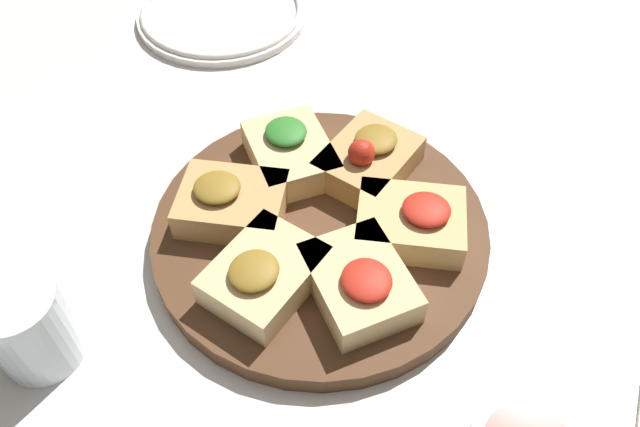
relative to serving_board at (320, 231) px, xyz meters
The scene contains 10 objects.
ground_plane 0.01m from the serving_board, ahead, with size 3.00×3.00×0.00m, color silver.
serving_board is the anchor object (origin of this frame).
focaccia_slice_0 0.09m from the serving_board, 76.00° to the right, with size 0.10×0.11×0.04m.
focaccia_slice_1 0.09m from the serving_board, 13.70° to the right, with size 0.11×0.10×0.05m.
focaccia_slice_2 0.09m from the serving_board, 42.30° to the left, with size 0.12×0.12×0.04m.
focaccia_slice_3 0.09m from the serving_board, 103.14° to the left, with size 0.10×0.11×0.04m.
focaccia_slice_4 0.09m from the serving_board, 166.85° to the left, with size 0.11×0.10×0.04m.
focaccia_slice_5 0.09m from the serving_board, 135.10° to the right, with size 0.12×0.12×0.04m.
plate_right 0.40m from the serving_board, 40.76° to the left, with size 0.23×0.23×0.02m.
water_glass 0.26m from the serving_board, 139.25° to the left, with size 0.07×0.07×0.08m, color silver.
Camera 1 is at (-0.35, -0.14, 0.48)m, focal length 35.00 mm.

